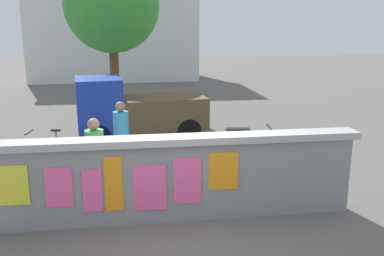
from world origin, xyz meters
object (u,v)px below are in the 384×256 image
at_px(motorcycle, 244,142).
at_px(person_walking, 121,130).
at_px(auto_rickshaw_truck, 135,110).
at_px(bicycle_near, 51,154).
at_px(person_bystander, 95,152).
at_px(tree_roadside, 112,5).

relative_size(motorcycle, person_walking, 1.17).
height_order(auto_rickshaw_truck, person_walking, auto_rickshaw_truck).
height_order(motorcycle, person_walking, person_walking).
xyz_separation_m(bicycle_near, person_walking, (1.63, -0.44, 0.62)).
relative_size(auto_rickshaw_truck, motorcycle, 1.99).
xyz_separation_m(auto_rickshaw_truck, person_bystander, (-0.77, -4.29, 0.09)).
bearing_deg(auto_rickshaw_truck, bicycle_near, -131.44).
bearing_deg(tree_roadside, bicycle_near, -99.61).
distance_m(bicycle_near, tree_roadside, 8.25).
distance_m(person_walking, tree_roadside, 8.31).
height_order(auto_rickshaw_truck, tree_roadside, tree_roadside).
relative_size(auto_rickshaw_truck, person_bystander, 2.33).
bearing_deg(tree_roadside, person_bystander, -90.27).
bearing_deg(person_walking, auto_rickshaw_truck, 82.98).
relative_size(auto_rickshaw_truck, bicycle_near, 2.22).
bearing_deg(person_bystander, motorcycle, 31.31).
xyz_separation_m(motorcycle, tree_roadside, (-3.35, 7.31, 3.53)).
xyz_separation_m(auto_rickshaw_truck, bicycle_near, (-1.96, -2.22, -0.54)).
relative_size(auto_rickshaw_truck, person_walking, 2.33).
height_order(bicycle_near, person_walking, person_walking).
bearing_deg(motorcycle, person_bystander, -148.69).
bearing_deg(bicycle_near, tree_roadside, 80.39).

